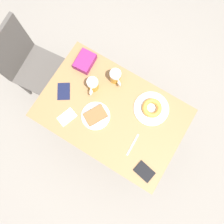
% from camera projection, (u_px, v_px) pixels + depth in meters
% --- Properties ---
extents(ground_plane, '(8.00, 8.00, 0.00)m').
position_uv_depth(ground_plane, '(112.00, 127.00, 2.28)').
color(ground_plane, gray).
extents(table, '(0.66, 1.02, 0.77)m').
position_uv_depth(table, '(112.00, 115.00, 1.61)').
color(table, '#997044').
rests_on(table, ground_plane).
extents(chair, '(0.44, 0.44, 0.89)m').
position_uv_depth(chair, '(26.00, 62.00, 1.86)').
color(chair, '#514C47').
rests_on(chair, ground_plane).
extents(plate_with_cake, '(0.20, 0.20, 0.04)m').
position_uv_depth(plate_with_cake, '(96.00, 116.00, 1.51)').
color(plate_with_cake, white).
rests_on(plate_with_cake, table).
extents(plate_with_donut, '(0.25, 0.25, 0.05)m').
position_uv_depth(plate_with_donut, '(152.00, 108.00, 1.52)').
color(plate_with_donut, white).
rests_on(plate_with_donut, table).
extents(beer_mug_left, '(0.12, 0.08, 0.11)m').
position_uv_depth(beer_mug_left, '(93.00, 85.00, 1.51)').
color(beer_mug_left, '#C68C23').
rests_on(beer_mug_left, table).
extents(beer_mug_center, '(0.09, 0.11, 0.11)m').
position_uv_depth(beer_mug_center, '(116.00, 77.00, 1.52)').
color(beer_mug_center, '#C68C23').
rests_on(beer_mug_center, table).
extents(napkin_folded, '(0.14, 0.11, 0.00)m').
position_uv_depth(napkin_folded, '(67.00, 117.00, 1.52)').
color(napkin_folded, white).
rests_on(napkin_folded, table).
extents(fork, '(0.16, 0.02, 0.00)m').
position_uv_depth(fork, '(133.00, 145.00, 1.48)').
color(fork, silver).
rests_on(fork, table).
extents(passport_near_edge, '(0.15, 0.14, 0.01)m').
position_uv_depth(passport_near_edge, '(64.00, 91.00, 1.56)').
color(passport_near_edge, '#141938').
rests_on(passport_near_edge, table).
extents(passport_far_edge, '(0.11, 0.14, 0.01)m').
position_uv_depth(passport_far_edge, '(144.00, 172.00, 1.45)').
color(passport_far_edge, black).
rests_on(passport_far_edge, table).
extents(blue_pouch, '(0.16, 0.13, 0.06)m').
position_uv_depth(blue_pouch, '(85.00, 62.00, 1.58)').
color(blue_pouch, '#8C2366').
rests_on(blue_pouch, table).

